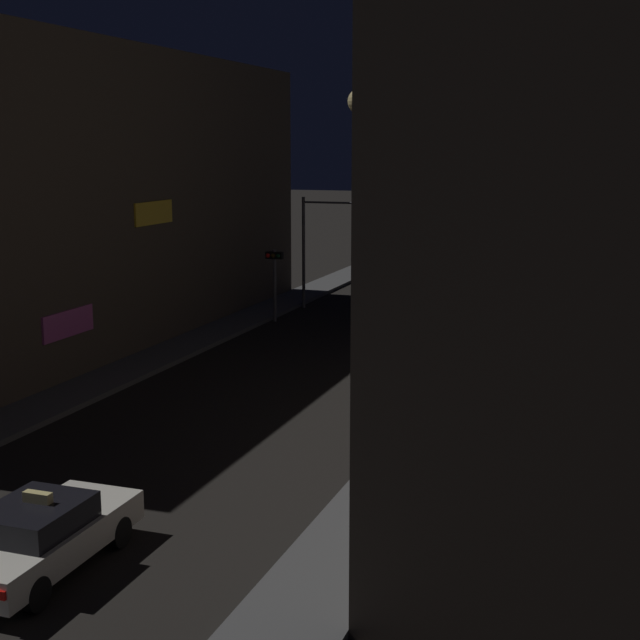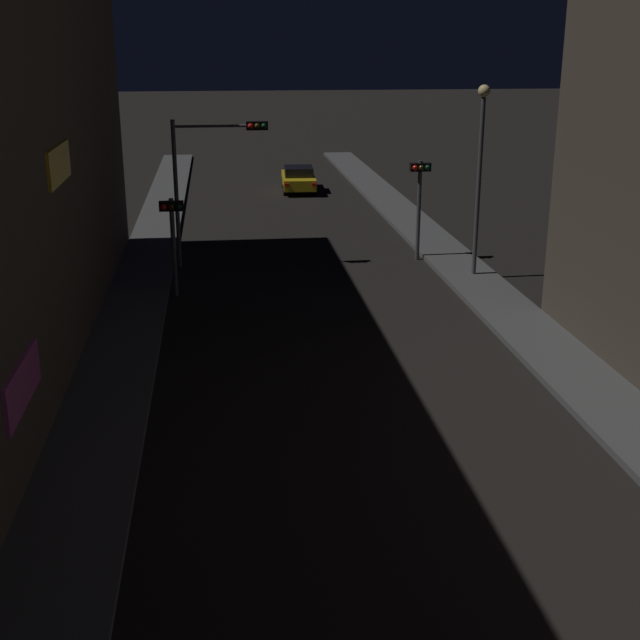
# 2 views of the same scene
# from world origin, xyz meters

# --- Properties ---
(sidewalk_left) EXTENTS (2.06, 68.77, 0.17)m
(sidewalk_left) POSITION_xyz_m (-5.93, 32.38, 0.09)
(sidewalk_left) COLOR #4C4C4C
(sidewalk_left) RESTS_ON ground_plane
(sidewalk_right) EXTENTS (2.06, 68.77, 0.17)m
(sidewalk_right) POSITION_xyz_m (5.93, 32.38, 0.09)
(sidewalk_right) COLOR #4C4C4C
(sidewalk_right) RESTS_ON ground_plane
(building_facade_left) EXTENTS (10.36, 29.69, 11.82)m
(building_facade_left) POSITION_xyz_m (-12.09, 23.89, 5.91)
(building_facade_left) COLOR #473D33
(building_facade_left) RESTS_ON ground_plane
(taxi) EXTENTS (1.84, 4.46, 1.62)m
(taxi) POSITION_xyz_m (0.70, 6.04, 0.74)
(taxi) COLOR silver
(taxi) RESTS_ON ground_plane
(far_car) EXTENTS (1.99, 4.52, 1.42)m
(far_car) POSITION_xyz_m (1.49, 51.01, 0.73)
(far_car) COLOR yellow
(far_car) RESTS_ON ground_plane
(traffic_light_overhead) EXTENTS (3.55, 0.41, 5.54)m
(traffic_light_overhead) POSITION_xyz_m (-3.38, 34.52, 3.96)
(traffic_light_overhead) COLOR #47474C
(traffic_light_overhead) RESTS_ON ground_plane
(traffic_light_left_kerb) EXTENTS (0.80, 0.42, 3.34)m
(traffic_light_left_kerb) POSITION_xyz_m (-4.65, 30.70, 2.42)
(traffic_light_left_kerb) COLOR #47474C
(traffic_light_left_kerb) RESTS_ON ground_plane
(traffic_light_right_kerb) EXTENTS (0.80, 0.41, 3.90)m
(traffic_light_right_kerb) POSITION_xyz_m (4.65, 34.63, 2.78)
(traffic_light_right_kerb) COLOR #47474C
(traffic_light_right_kerb) RESTS_ON ground_plane
(street_lamp_near_block) EXTENTS (0.53, 0.53, 8.99)m
(street_lamp_near_block) POSITION_xyz_m (5.59, 10.55, 6.23)
(street_lamp_near_block) COLOR #47474C
(street_lamp_near_block) RESTS_ON sidewalk_right
(street_lamp_far_block) EXTENTS (0.42, 0.42, 6.68)m
(street_lamp_far_block) POSITION_xyz_m (6.07, 31.68, 4.37)
(street_lamp_far_block) COLOR #47474C
(street_lamp_far_block) RESTS_ON sidewalk_right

